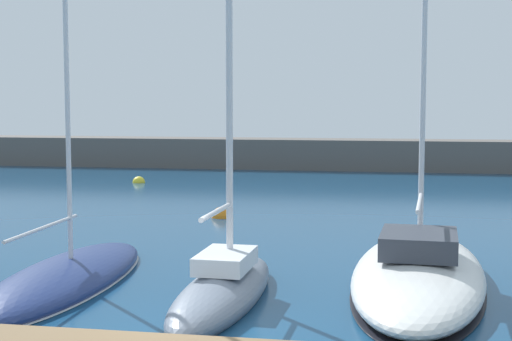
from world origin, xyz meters
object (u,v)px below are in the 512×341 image
sailboat_navy_second (66,275)px  mooring_buoy_orange (222,217)px  sailboat_slate_third (224,286)px  mooring_buoy_yellow (139,183)px  sailboat_white_fourth (419,270)px

sailboat_navy_second → mooring_buoy_orange: sailboat_navy_second is taller
sailboat_slate_third → mooring_buoy_yellow: 24.65m
sailboat_white_fourth → mooring_buoy_yellow: size_ratio=29.05×
sailboat_slate_third → mooring_buoy_orange: bearing=15.0°
sailboat_slate_third → mooring_buoy_yellow: bearing=25.3°
sailboat_slate_third → sailboat_white_fourth: bearing=-60.5°
sailboat_slate_third → mooring_buoy_orange: 12.00m
mooring_buoy_orange → mooring_buoy_yellow: mooring_buoy_orange is taller
sailboat_slate_third → mooring_buoy_yellow: (-9.76, 22.63, -0.37)m
sailboat_white_fourth → mooring_buoy_yellow: bearing=37.7°
sailboat_navy_second → sailboat_white_fourth: size_ratio=0.81×
sailboat_white_fourth → sailboat_slate_third: bearing=120.9°
mooring_buoy_orange → sailboat_navy_second: bearing=-97.3°
mooring_buoy_orange → sailboat_slate_third: bearing=-77.0°
mooring_buoy_orange → mooring_buoy_yellow: 13.03m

